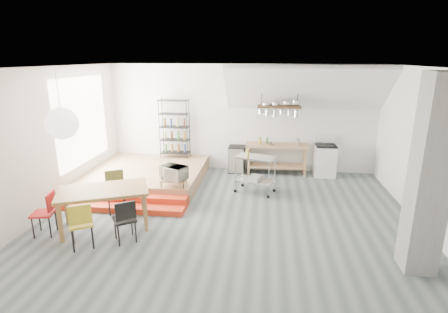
# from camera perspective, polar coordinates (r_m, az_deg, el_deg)

# --- Properties ---
(floor) EXTENTS (8.00, 8.00, 0.00)m
(floor) POSITION_cam_1_polar(r_m,az_deg,el_deg) (7.77, 0.70, -9.91)
(floor) COLOR #4E585A
(floor) RESTS_ON ground
(wall_back) EXTENTS (8.00, 0.04, 3.20)m
(wall_back) POSITION_cam_1_polar(r_m,az_deg,el_deg) (10.63, 2.83, 6.23)
(wall_back) COLOR silver
(wall_back) RESTS_ON ground
(wall_left) EXTENTS (0.04, 7.00, 3.20)m
(wall_left) POSITION_cam_1_polar(r_m,az_deg,el_deg) (8.61, -26.77, 2.23)
(wall_left) COLOR silver
(wall_left) RESTS_ON ground
(wall_right) EXTENTS (0.04, 7.00, 3.20)m
(wall_right) POSITION_cam_1_polar(r_m,az_deg,el_deg) (7.87, 31.07, 0.49)
(wall_right) COLOR silver
(wall_right) RESTS_ON ground
(ceiling) EXTENTS (8.00, 7.00, 0.02)m
(ceiling) POSITION_cam_1_polar(r_m,az_deg,el_deg) (7.00, 0.79, 14.40)
(ceiling) COLOR white
(ceiling) RESTS_ON wall_back
(slope_ceiling) EXTENTS (4.40, 1.44, 1.32)m
(slope_ceiling) POSITION_cam_1_polar(r_m,az_deg,el_deg) (9.94, 13.22, 10.69)
(slope_ceiling) COLOR white
(slope_ceiling) RESTS_ON wall_back
(window_pane) EXTENTS (0.02, 2.50, 2.20)m
(window_pane) POSITION_cam_1_polar(r_m,az_deg,el_deg) (9.82, -22.08, 5.47)
(window_pane) COLOR white
(window_pane) RESTS_ON wall_left
(platform) EXTENTS (3.00, 3.00, 0.40)m
(platform) POSITION_cam_1_polar(r_m,az_deg,el_deg) (10.05, -12.34, -2.95)
(platform) COLOR olive
(platform) RESTS_ON ground
(step_lower) EXTENTS (3.00, 0.35, 0.13)m
(step_lower) POSITION_cam_1_polar(r_m,az_deg,el_deg) (8.41, -16.62, -8.04)
(step_lower) COLOR red
(step_lower) RESTS_ON ground
(step_upper) EXTENTS (3.00, 0.35, 0.27)m
(step_upper) POSITION_cam_1_polar(r_m,az_deg,el_deg) (8.68, -15.75, -6.73)
(step_upper) COLOR red
(step_upper) RESTS_ON ground
(concrete_column) EXTENTS (0.50, 0.50, 3.20)m
(concrete_column) POSITION_cam_1_polar(r_m,az_deg,el_deg) (6.27, 30.56, -2.91)
(concrete_column) COLOR slate
(concrete_column) RESTS_ON ground
(kitchen_counter) EXTENTS (1.80, 0.60, 0.91)m
(kitchen_counter) POSITION_cam_1_polar(r_m,az_deg,el_deg) (10.48, 8.62, 0.47)
(kitchen_counter) COLOR olive
(kitchen_counter) RESTS_ON ground
(stove) EXTENTS (0.60, 0.60, 1.18)m
(stove) POSITION_cam_1_polar(r_m,az_deg,el_deg) (10.66, 16.12, -0.54)
(stove) COLOR white
(stove) RESTS_ON ground
(pot_rack) EXTENTS (1.20, 0.50, 1.43)m
(pot_rack) POSITION_cam_1_polar(r_m,az_deg,el_deg) (9.98, 9.13, 7.61)
(pot_rack) COLOR #3F2A19
(pot_rack) RESTS_ON ceiling
(wire_shelving) EXTENTS (0.88, 0.38, 1.80)m
(wire_shelving) POSITION_cam_1_polar(r_m,az_deg,el_deg) (10.72, -8.08, 4.69)
(wire_shelving) COLOR black
(wire_shelving) RESTS_ON platform
(microwave_shelf) EXTENTS (0.60, 0.40, 0.16)m
(microwave_shelf) POSITION_cam_1_polar(r_m,az_deg,el_deg) (8.49, -8.17, -3.79)
(microwave_shelf) COLOR olive
(microwave_shelf) RESTS_ON platform
(paper_lantern) EXTENTS (0.60, 0.60, 0.60)m
(paper_lantern) POSITION_cam_1_polar(r_m,az_deg,el_deg) (7.17, -24.96, 4.92)
(paper_lantern) COLOR white
(paper_lantern) RESTS_ON ceiling
(dining_table) EXTENTS (1.99, 1.59, 0.83)m
(dining_table) POSITION_cam_1_polar(r_m,az_deg,el_deg) (7.49, -19.11, -5.71)
(dining_table) COLOR olive
(dining_table) RESTS_ON ground
(chair_mustard) EXTENTS (0.57, 0.57, 0.90)m
(chair_mustard) POSITION_cam_1_polar(r_m,az_deg,el_deg) (6.88, -22.33, -9.78)
(chair_mustard) COLOR gold
(chair_mustard) RESTS_ON ground
(chair_black) EXTENTS (0.55, 0.55, 0.86)m
(chair_black) POSITION_cam_1_polar(r_m,az_deg,el_deg) (6.84, -15.85, -9.54)
(chair_black) COLOR black
(chair_black) RESTS_ON ground
(chair_olive) EXTENTS (0.57, 0.57, 0.93)m
(chair_olive) POSITION_cam_1_polar(r_m,az_deg,el_deg) (8.28, -17.32, -4.84)
(chair_olive) COLOR brown
(chair_olive) RESTS_ON ground
(chair_red) EXTENTS (0.47, 0.47, 0.87)m
(chair_red) POSITION_cam_1_polar(r_m,az_deg,el_deg) (7.70, -27.00, -7.76)
(chair_red) COLOR red
(chair_red) RESTS_ON ground
(rolling_cart) EXTENTS (1.09, 0.83, 0.96)m
(rolling_cart) POSITION_cam_1_polar(r_m,az_deg,el_deg) (8.96, 5.12, -2.10)
(rolling_cart) COLOR silver
(rolling_cart) RESTS_ON ground
(mini_fridge) EXTENTS (0.47, 0.47, 0.80)m
(mini_fridge) POSITION_cam_1_polar(r_m,az_deg,el_deg) (10.62, 2.06, -0.41)
(mini_fridge) COLOR black
(mini_fridge) RESTS_ON ground
(microwave) EXTENTS (0.72, 0.62, 0.33)m
(microwave) POSITION_cam_1_polar(r_m,az_deg,el_deg) (8.43, -8.22, -2.61)
(microwave) COLOR beige
(microwave) RESTS_ON microwave_shelf
(bowl) EXTENTS (0.27, 0.27, 0.05)m
(bowl) POSITION_cam_1_polar(r_m,az_deg,el_deg) (10.35, 7.73, 2.08)
(bowl) COLOR silver
(bowl) RESTS_ON kitchen_counter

